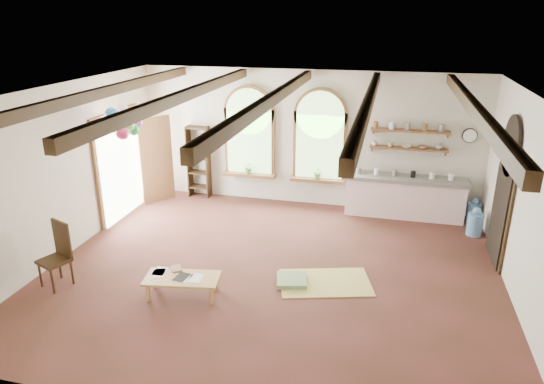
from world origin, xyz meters
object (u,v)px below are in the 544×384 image
(coffee_table, at_px, (182,279))
(side_chair, at_px, (57,268))
(kitchen_counter, at_px, (404,196))
(balloon_cluster, at_px, (122,122))

(coffee_table, bearing_deg, side_chair, -175.28)
(kitchen_counter, xyz_separation_m, balloon_cluster, (-5.71, -2.03, 1.85))
(kitchen_counter, relative_size, side_chair, 2.38)
(coffee_table, distance_m, balloon_cluster, 3.75)
(kitchen_counter, height_order, balloon_cluster, balloon_cluster)
(balloon_cluster, bearing_deg, side_chair, -90.79)
(side_chair, bearing_deg, coffee_table, 4.72)
(coffee_table, xyz_separation_m, side_chair, (-2.21, -0.18, 0.02))
(kitchen_counter, height_order, coffee_table, kitchen_counter)
(coffee_table, relative_size, balloon_cluster, 1.10)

